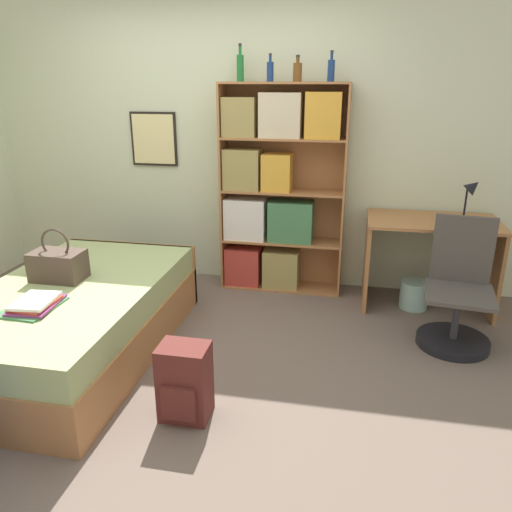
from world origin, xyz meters
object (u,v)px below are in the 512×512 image
bottle_green (240,67)px  bottle_blue (331,70)px  handbag (58,265)px  backpack (185,382)px  waste_bin (414,294)px  bottle_brown (270,71)px  desk_chair (457,307)px  bottle_clear (298,71)px  desk_lamp (471,193)px  desk (430,248)px  bookcase (272,190)px  book_stack_on_bed (35,304)px  bed (76,319)px

bottle_green → bottle_blue: bearing=-2.1°
bottle_green → handbag: bearing=-125.6°
backpack → waste_bin: backpack is taller
bottle_brown → desk_chair: (1.52, -0.75, -1.63)m
bottle_green → bottle_brown: bottle_green is taller
handbag → bottle_clear: bearing=42.1°
bottle_blue → desk_lamp: (1.16, -0.12, -0.93)m
desk_lamp → bottle_clear: bearing=176.0°
bottle_brown → desk: size_ratio=0.21×
bottle_brown → bottle_clear: 0.23m
desk → handbag: bearing=-155.4°
bookcase → bottle_clear: bearing=-9.2°
backpack → desk_chair: bearing=36.3°
handbag → waste_bin: 2.85m
bottle_brown → waste_bin: bearing=-8.6°
waste_bin → bookcase: bearing=170.1°
desk → desk_chair: (0.14, -0.62, -0.23)m
backpack → bottle_green: bearing=93.5°
book_stack_on_bed → bottle_blue: size_ratio=1.57×
bottle_clear → bottle_blue: 0.27m
bed → bottle_clear: size_ratio=9.74×
bottle_brown → desk_chair: size_ratio=0.23×
bed → handbag: bearing=150.6°
desk → bottle_blue: bearing=170.4°
bed → book_stack_on_bed: book_stack_on_bed is taller
handbag → bottle_blue: (1.75, 1.37, 1.29)m
bed → bottle_brown: (1.13, 1.42, 1.66)m
backpack → book_stack_on_bed: bearing=170.6°
bottle_green → bottle_brown: bearing=-10.2°
bed → book_stack_on_bed: (-0.02, -0.39, 0.29)m
bottle_blue → waste_bin: size_ratio=0.99×
bottle_clear → desk_lamp: bottle_clear is taller
desk_chair → desk_lamp: bearing=78.8°
bed → bottle_green: (0.87, 1.47, 1.69)m
desk → waste_bin: size_ratio=4.45×
desk → book_stack_on_bed: bearing=-146.5°
bookcase → bottle_brown: 0.99m
waste_bin → bottle_brown: bearing=171.4°
bottle_brown → desk_lamp: (1.65, -0.11, -0.92)m
book_stack_on_bed → bottle_blue: bearing=48.1°
bed → bottle_brown: size_ratio=9.13×
bottle_brown → bottle_blue: size_ratio=0.92×
desk_lamp → desk_chair: bearing=-101.2°
book_stack_on_bed → bottle_green: size_ratio=1.24×
bottle_green → waste_bin: (1.55, -0.24, -1.83)m
bottle_blue → desk_chair: 2.08m
bed → book_stack_on_bed: size_ratio=5.37×
bottle_blue → desk: bearing=-9.6°
bottle_brown → bottle_blue: 0.49m
handbag → bottle_blue: bearing=37.9°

